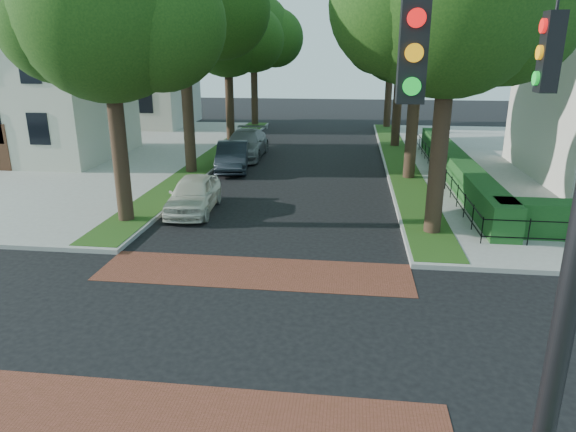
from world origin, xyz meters
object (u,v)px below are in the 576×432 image
Objects in this scene: parked_car_rear at (245,144)px; traffic_signal at (561,183)px; parked_car_middle at (233,156)px; parked_car_front at (194,194)px.

traffic_signal is at bearing -71.50° from parked_car_rear.
traffic_signal is 22.68m from parked_car_middle.
traffic_signal is at bearing -76.98° from parked_car_middle.
traffic_signal is 1.92× the size of parked_car_front.
parked_car_rear is at bearing 86.84° from parked_car_front.
traffic_signal is 16.08m from parked_car_front.
parked_car_rear reaches higher than parked_car_front.
parked_car_rear is (-0.15, 10.94, 0.09)m from parked_car_front.
traffic_signal is 1.77× the size of parked_car_middle.
parked_car_rear is (-8.49, 24.10, -3.91)m from traffic_signal.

